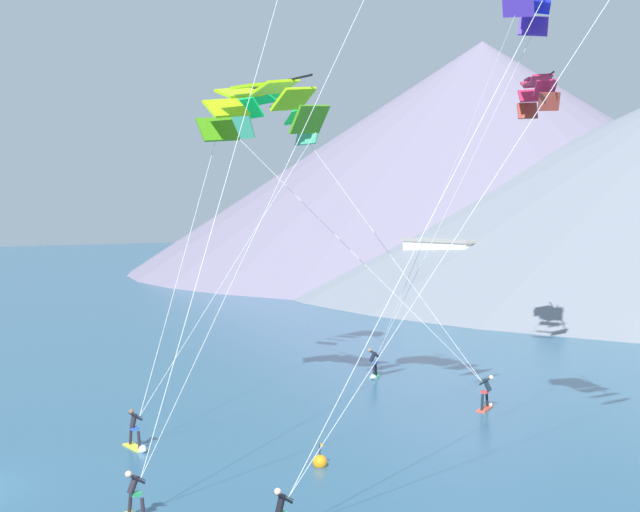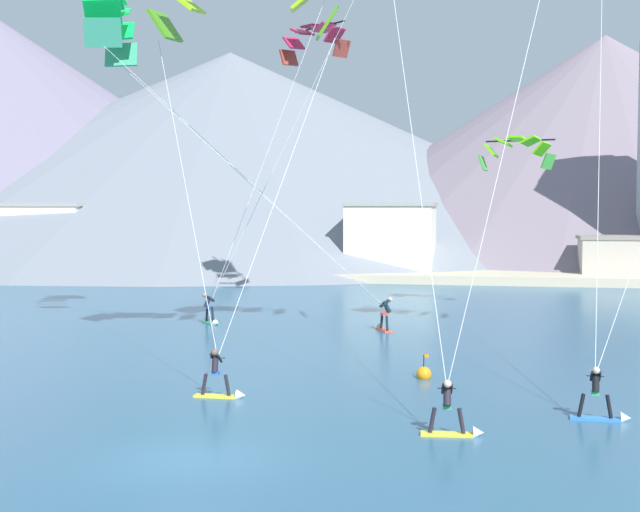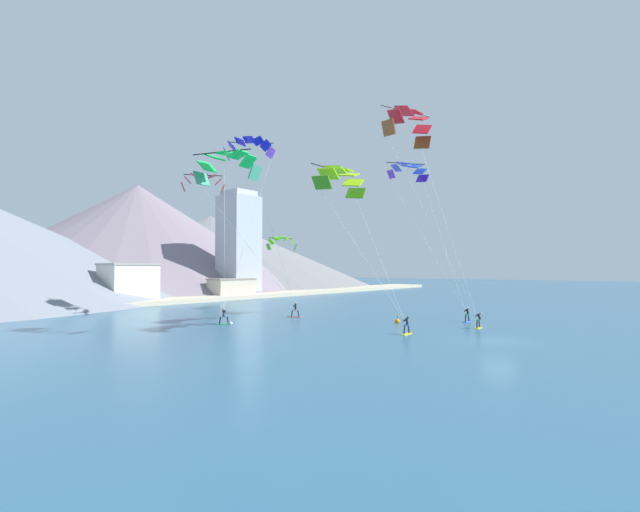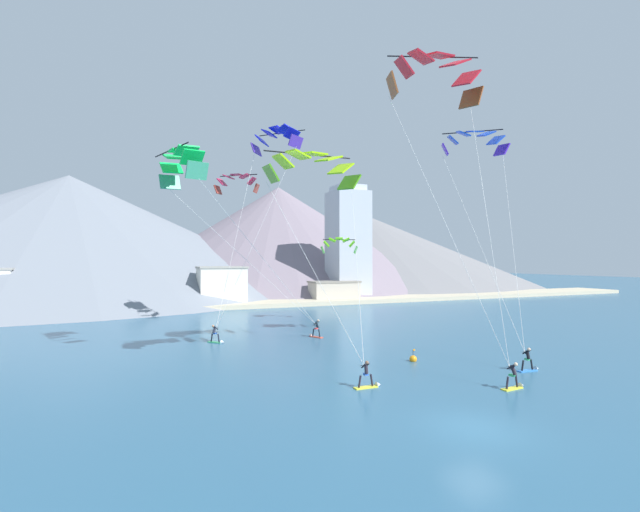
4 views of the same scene
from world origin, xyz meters
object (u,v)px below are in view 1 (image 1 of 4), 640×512
Objects in this scene: kitesurfer_far_left at (374,369)px; parafoil_kite_mid_center at (275,112)px; kitesurfer_near_trail at (137,438)px; parafoil_kite_distant_high_outer at (537,91)px; kitesurfer_mid_center at (487,397)px; parafoil_kite_near_trail at (258,104)px; kitesurfer_far_right at (139,506)px; race_marker_buoy at (320,462)px.

kitesurfer_far_left is 0.12× the size of parafoil_kite_mid_center.
parafoil_kite_distant_high_outer is (-2.33, 27.01, 16.28)m from kitesurfer_near_trail.
kitesurfer_near_trail is 18.56m from kitesurfer_far_left.
parafoil_kite_near_trail is at bearing -112.80° from kitesurfer_mid_center.
kitesurfer_far_left is at bearing 114.79° from parafoil_kite_near_trail.
parafoil_kite_mid_center is (-3.46, -4.50, 14.68)m from kitesurfer_far_left.
kitesurfer_far_right is 8.21m from race_marker_buoy.
parafoil_kite_near_trail is (-4.34, -10.32, 13.88)m from kitesurfer_mid_center.
kitesurfer_mid_center reaches higher than race_marker_buoy.
kitesurfer_far_right is 28.11m from parafoil_kite_mid_center.
parafoil_kite_distant_high_outer is (7.22, 13.97, 1.55)m from parafoil_kite_mid_center.
kitesurfer_far_left is 0.98× the size of kitesurfer_far_right.
parafoil_kite_near_trail is at bearing 131.19° from kitesurfer_far_right.
kitesurfer_far_left is (-6.09, 17.54, 0.05)m from kitesurfer_near_trail.
kitesurfer_far_right is at bearing -24.27° from kitesurfer_near_trail.
parafoil_kite_distant_high_outer reaches higher than race_marker_buoy.
parafoil_kite_mid_center is at bearing -127.61° from kitesurfer_far_left.
kitesurfer_far_left is 18.47m from parafoil_kite_near_trail.
kitesurfer_near_trail is 8.52m from kitesurfer_far_right.
race_marker_buoy is (2.96, -12.26, -0.41)m from kitesurfer_mid_center.
parafoil_kite_mid_center reaches higher than kitesurfer_far_left.
kitesurfer_mid_center is at bearing -4.28° from kitesurfer_far_left.
parafoil_kite_mid_center reaches higher than parafoil_kite_near_trail.
race_marker_buoy is (-1.47, 8.07, -0.33)m from kitesurfer_far_right.
kitesurfer_mid_center is 0.13× the size of parafoil_kite_near_trail.
parafoil_kite_distant_high_outer is 29.21m from race_marker_buoy.
parafoil_kite_distant_high_outer is (-5.67, 10.18, 16.20)m from kitesurfer_mid_center.
parafoil_kite_near_trail is (-8.76, 10.01, 13.96)m from kitesurfer_far_right.
parafoil_kite_distant_high_outer is at bearing 111.04° from race_marker_buoy.
parafoil_kite_distant_high_outer reaches higher than kitesurfer_near_trail.
parafoil_kite_near_trail is at bearing 165.14° from race_marker_buoy.
kitesurfer_far_left reaches higher than kitesurfer_far_right.
parafoil_kite_mid_center is at bearing 136.31° from kitesurfer_far_right.
parafoil_kite_mid_center is 15.80m from parafoil_kite_distant_high_outer.
kitesurfer_far_left is 17.93m from race_marker_buoy.
kitesurfer_far_right is 1.73× the size of race_marker_buoy.
parafoil_kite_mid_center is at bearing -117.35° from parafoil_kite_distant_high_outer.
parafoil_kite_distant_high_outer reaches higher than kitesurfer_mid_center.
parafoil_kite_mid_center is at bearing 126.21° from kitesurfer_near_trail.
parafoil_kite_near_trail reaches higher than race_marker_buoy.
parafoil_kite_mid_center is (-17.32, 16.54, 14.73)m from kitesurfer_far_right.
kitesurfer_far_right is 0.35× the size of parafoil_kite_distant_high_outer.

